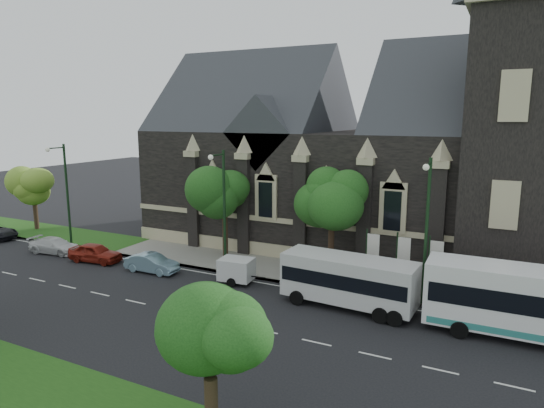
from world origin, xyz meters
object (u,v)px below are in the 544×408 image
Objects in this scene: tree_walk_left at (228,188)px; banner_flag_left at (370,253)px; tree_walk_right at (336,195)px; sedan at (152,263)px; car_far_red at (95,253)px; car_far_white at (55,246)px; banner_flag_center at (401,257)px; shuttle_bus at (349,279)px; banner_flag_right at (433,261)px; box_trailer at (236,269)px; street_lamp_mid at (223,205)px; street_lamp_far at (65,189)px; tree_walk_far at (36,185)px; tree_park_east at (217,332)px; street_lamp_near at (426,224)px.

tree_walk_left reaches higher than banner_flag_left.
tree_walk_right is 14.36m from sedan.
car_far_red is at bearing -162.03° from tree_walk_right.
sedan is 0.92× the size of car_far_white.
tree_walk_right is 1.95× the size of banner_flag_center.
car_far_red is at bearing -175.89° from shuttle_bus.
banner_flag_right reaches higher than car_far_red.
box_trailer is 0.74× the size of car_far_white.
box_trailer is 12.48m from car_far_red.
box_trailer is at bearing 179.41° from shuttle_bus.
tree_walk_right is 0.87× the size of street_lamp_mid.
car_far_white is at bearing -172.91° from street_lamp_mid.
banner_flag_center reaches higher than car_far_red.
street_lamp_far reaches higher than sedan.
car_far_white is at bearing -30.95° from tree_walk_far.
tree_park_east is at bearing -32.10° from street_lamp_far.
street_lamp_near reaches higher than car_far_white.
tree_walk_right is 0.87× the size of street_lamp_far.
tree_walk_right is at bearing 0.99° from tree_walk_far.
banner_flag_left and banner_flag_center have the same top height.
banner_flag_center is at bearing -78.96° from sedan.
tree_walk_left is at bearing -74.99° from car_far_white.
street_lamp_near is at bearing -92.05° from car_far_red.
banner_flag_center is 2.00m from banner_flag_right.
tree_walk_left reaches higher than shuttle_bus.
tree_walk_left is 1.22× the size of tree_walk_far.
street_lamp_near is 3.74m from banner_flag_center.
shuttle_bus is (-3.98, -1.95, -3.34)m from street_lamp_near.
tree_walk_left reaches higher than box_trailer.
box_trailer is 6.83m from sedan.
banner_flag_center and banner_flag_right have the same top height.
sedan is at bearing 136.54° from tree_park_east.
tree_park_east is at bearing -96.57° from banner_flag_center.
street_lamp_near is at bearing -85.75° from sedan.
tree_park_east is 0.77× the size of shuttle_bus.
shuttle_bus is (-2.27, -3.86, -0.61)m from banner_flag_center.
shuttle_bus is 1.88× the size of car_far_red.
tree_walk_right is 23.50m from street_lamp_far.
tree_walk_far reaches higher than box_trailer.
street_lamp_far is 2.00× the size of car_far_white.
box_trailer is at bearing -4.35° from street_lamp_far.
banner_flag_left is 1.00× the size of banner_flag_right.
banner_flag_left is 3.91m from shuttle_bus.
banner_flag_center is at bearing 11.31° from box_trailer.
banner_flag_center is at bearing 3.86° from street_lamp_far.
car_far_red is at bearing -170.73° from banner_flag_right.
tree_walk_left is 0.85× the size of street_lamp_mid.
street_lamp_near is 30.00m from street_lamp_far.
car_far_white is at bearing -172.14° from banner_flag_center.
sedan is at bearing -168.11° from banner_flag_right.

